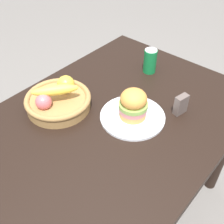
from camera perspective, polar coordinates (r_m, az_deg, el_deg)
ground_plane at (r=1.77m, az=-1.72°, el=-20.53°), size 8.00×8.00×0.00m
dining_table at (r=1.24m, az=-2.33°, el=-6.43°), size 1.40×0.90×0.75m
plate at (r=1.20m, az=4.17°, el=-0.95°), size 0.28×0.28×0.01m
sandwich at (r=1.16m, az=4.34°, el=1.63°), size 0.12×0.12×0.13m
soda_can at (r=1.47m, az=7.72°, el=10.23°), size 0.07×0.07×0.13m
fruit_basket at (r=1.25m, az=-10.89°, el=2.49°), size 0.29×0.29×0.14m
napkin_holder at (r=1.24m, az=13.79°, el=1.47°), size 0.06×0.04×0.09m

